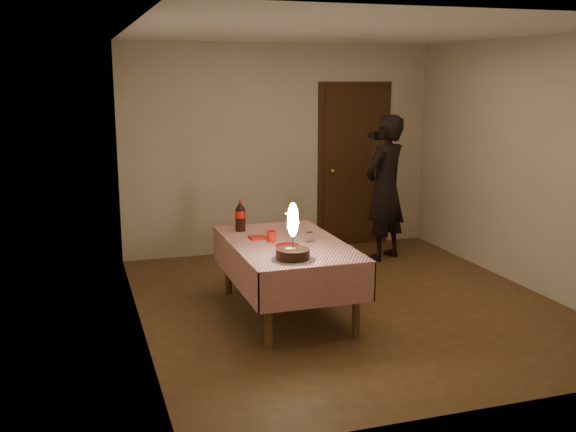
{
  "coord_description": "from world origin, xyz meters",
  "views": [
    {
      "loc": [
        -2.5,
        -5.83,
        2.21
      ],
      "look_at": [
        -0.66,
        -0.11,
        0.95
      ],
      "focal_mm": 42.0,
      "sensor_mm": 36.0,
      "label": 1
    }
  ],
  "objects_px": {
    "cola_bottle": "(240,216)",
    "amber_bottle_right": "(294,216)",
    "dining_table": "(286,252)",
    "red_cup": "(272,236)",
    "photographer": "(385,188)",
    "birthday_cake": "(293,246)",
    "red_plate": "(288,246)",
    "clear_cup": "(310,237)"
  },
  "relations": [
    {
      "from": "cola_bottle",
      "to": "amber_bottle_right",
      "type": "distance_m",
      "value": 0.55
    },
    {
      "from": "dining_table",
      "to": "cola_bottle",
      "type": "height_order",
      "value": "cola_bottle"
    },
    {
      "from": "dining_table",
      "to": "red_cup",
      "type": "height_order",
      "value": "red_cup"
    },
    {
      "from": "dining_table",
      "to": "amber_bottle_right",
      "type": "relative_size",
      "value": 6.75
    },
    {
      "from": "photographer",
      "to": "birthday_cake",
      "type": "bearing_deg",
      "value": -131.79
    },
    {
      "from": "cola_bottle",
      "to": "red_plate",
      "type": "bearing_deg",
      "value": -69.81
    },
    {
      "from": "clear_cup",
      "to": "amber_bottle_right",
      "type": "height_order",
      "value": "amber_bottle_right"
    },
    {
      "from": "red_plate",
      "to": "red_cup",
      "type": "distance_m",
      "value": 0.23
    },
    {
      "from": "birthday_cake",
      "to": "cola_bottle",
      "type": "xyz_separation_m",
      "value": [
        -0.16,
        1.16,
        0.04
      ]
    },
    {
      "from": "dining_table",
      "to": "amber_bottle_right",
      "type": "height_order",
      "value": "amber_bottle_right"
    },
    {
      "from": "amber_bottle_right",
      "to": "photographer",
      "type": "relative_size",
      "value": 0.15
    },
    {
      "from": "cola_bottle",
      "to": "red_cup",
      "type": "bearing_deg",
      "value": -71.31
    },
    {
      "from": "clear_cup",
      "to": "photographer",
      "type": "height_order",
      "value": "photographer"
    },
    {
      "from": "birthday_cake",
      "to": "cola_bottle",
      "type": "height_order",
      "value": "birthday_cake"
    },
    {
      "from": "clear_cup",
      "to": "amber_bottle_right",
      "type": "relative_size",
      "value": 0.35
    },
    {
      "from": "birthday_cake",
      "to": "photographer",
      "type": "distance_m",
      "value": 2.79
    },
    {
      "from": "clear_cup",
      "to": "amber_bottle_right",
      "type": "bearing_deg",
      "value": 86.0
    },
    {
      "from": "amber_bottle_right",
      "to": "dining_table",
      "type": "bearing_deg",
      "value": -114.68
    },
    {
      "from": "dining_table",
      "to": "red_cup",
      "type": "bearing_deg",
      "value": 151.58
    },
    {
      "from": "dining_table",
      "to": "photographer",
      "type": "distance_m",
      "value": 2.3
    },
    {
      "from": "dining_table",
      "to": "photographer",
      "type": "bearing_deg",
      "value": 40.78
    },
    {
      "from": "dining_table",
      "to": "photographer",
      "type": "relative_size",
      "value": 0.98
    },
    {
      "from": "amber_bottle_right",
      "to": "photographer",
      "type": "xyz_separation_m",
      "value": [
        1.47,
        0.94,
        0.07
      ]
    },
    {
      "from": "dining_table",
      "to": "cola_bottle",
      "type": "bearing_deg",
      "value": 117.15
    },
    {
      "from": "red_plate",
      "to": "cola_bottle",
      "type": "distance_m",
      "value": 0.78
    },
    {
      "from": "birthday_cake",
      "to": "red_cup",
      "type": "distance_m",
      "value": 0.66
    },
    {
      "from": "red_plate",
      "to": "cola_bottle",
      "type": "height_order",
      "value": "cola_bottle"
    },
    {
      "from": "cola_bottle",
      "to": "photographer",
      "type": "relative_size",
      "value": 0.18
    },
    {
      "from": "dining_table",
      "to": "red_plate",
      "type": "xyz_separation_m",
      "value": [
        -0.03,
        -0.14,
        0.1
      ]
    },
    {
      "from": "birthday_cake",
      "to": "red_plate",
      "type": "height_order",
      "value": "birthday_cake"
    },
    {
      "from": "red_cup",
      "to": "cola_bottle",
      "type": "distance_m",
      "value": 0.55
    },
    {
      "from": "birthday_cake",
      "to": "amber_bottle_right",
      "type": "relative_size",
      "value": 1.91
    },
    {
      "from": "cola_bottle",
      "to": "amber_bottle_right",
      "type": "relative_size",
      "value": 1.25
    },
    {
      "from": "birthday_cake",
      "to": "red_cup",
      "type": "relative_size",
      "value": 4.86
    },
    {
      "from": "photographer",
      "to": "cola_bottle",
      "type": "bearing_deg",
      "value": -155.66
    },
    {
      "from": "birthday_cake",
      "to": "amber_bottle_right",
      "type": "xyz_separation_m",
      "value": [
        0.38,
        1.14,
        0.0
      ]
    },
    {
      "from": "birthday_cake",
      "to": "clear_cup",
      "type": "xyz_separation_m",
      "value": [
        0.34,
        0.54,
        -0.07
      ]
    },
    {
      "from": "red_plate",
      "to": "red_cup",
      "type": "xyz_separation_m",
      "value": [
        -0.09,
        0.21,
        0.05
      ]
    },
    {
      "from": "red_plate",
      "to": "clear_cup",
      "type": "distance_m",
      "value": 0.26
    },
    {
      "from": "red_plate",
      "to": "amber_bottle_right",
      "type": "distance_m",
      "value": 0.76
    },
    {
      "from": "red_cup",
      "to": "birthday_cake",
      "type": "bearing_deg",
      "value": -90.7
    },
    {
      "from": "birthday_cake",
      "to": "clear_cup",
      "type": "height_order",
      "value": "birthday_cake"
    }
  ]
}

